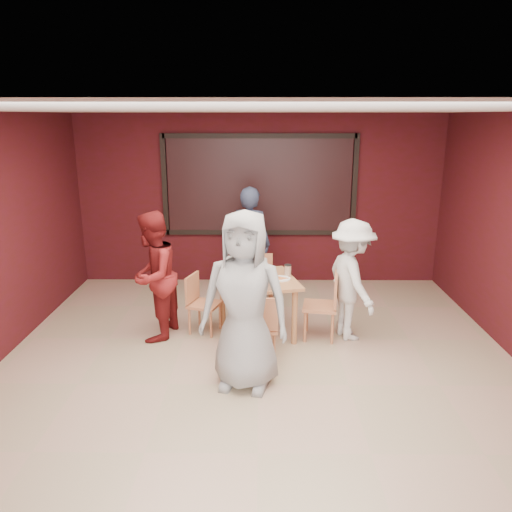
{
  "coord_description": "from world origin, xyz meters",
  "views": [
    {
      "loc": [
        0.02,
        -4.72,
        2.76
      ],
      "look_at": [
        -0.04,
        1.28,
        1.06
      ],
      "focal_mm": 35.0,
      "sensor_mm": 36.0,
      "label": 1
    }
  ],
  "objects_px": {
    "diner_back": "(250,244)",
    "diner_front": "(245,301)",
    "diner_right": "(352,280)",
    "diner_left": "(153,276)",
    "chair_back": "(259,280)",
    "chair_front": "(259,325)",
    "dining_table": "(257,286)",
    "chair_left": "(200,300)",
    "chair_right": "(326,302)"
  },
  "relations": [
    {
      "from": "diner_back",
      "to": "diner_front",
      "type": "bearing_deg",
      "value": 107.76
    },
    {
      "from": "diner_right",
      "to": "diner_left",
      "type": "bearing_deg",
      "value": 74.52
    },
    {
      "from": "diner_back",
      "to": "diner_left",
      "type": "distance_m",
      "value": 1.86
    },
    {
      "from": "chair_back",
      "to": "chair_front",
      "type": "bearing_deg",
      "value": -89.87
    },
    {
      "from": "diner_front",
      "to": "chair_back",
      "type": "bearing_deg",
      "value": 98.04
    },
    {
      "from": "diner_back",
      "to": "diner_left",
      "type": "relative_size",
      "value": 1.07
    },
    {
      "from": "diner_front",
      "to": "diner_back",
      "type": "relative_size",
      "value": 1.07
    },
    {
      "from": "diner_back",
      "to": "chair_front",
      "type": "bearing_deg",
      "value": 111.71
    },
    {
      "from": "dining_table",
      "to": "diner_back",
      "type": "height_order",
      "value": "diner_back"
    },
    {
      "from": "diner_right",
      "to": "chair_left",
      "type": "bearing_deg",
      "value": 69.27
    },
    {
      "from": "chair_back",
      "to": "chair_right",
      "type": "xyz_separation_m",
      "value": [
        0.84,
        -0.93,
        0.02
      ]
    },
    {
      "from": "diner_right",
      "to": "chair_back",
      "type": "bearing_deg",
      "value": 36.44
    },
    {
      "from": "chair_back",
      "to": "diner_back",
      "type": "distance_m",
      "value": 0.68
    },
    {
      "from": "chair_front",
      "to": "chair_left",
      "type": "distance_m",
      "value": 1.16
    },
    {
      "from": "chair_right",
      "to": "chair_back",
      "type": "bearing_deg",
      "value": 132.17
    },
    {
      "from": "chair_front",
      "to": "diner_front",
      "type": "distance_m",
      "value": 0.69
    },
    {
      "from": "chair_back",
      "to": "diner_back",
      "type": "relative_size",
      "value": 0.47
    },
    {
      "from": "dining_table",
      "to": "chair_right",
      "type": "relative_size",
      "value": 1.35
    },
    {
      "from": "dining_table",
      "to": "chair_front",
      "type": "bearing_deg",
      "value": -87.81
    },
    {
      "from": "diner_back",
      "to": "diner_right",
      "type": "xyz_separation_m",
      "value": [
        1.31,
        -1.42,
        -0.11
      ]
    },
    {
      "from": "chair_right",
      "to": "diner_right",
      "type": "height_order",
      "value": "diner_right"
    },
    {
      "from": "chair_right",
      "to": "diner_right",
      "type": "xyz_separation_m",
      "value": [
        0.32,
        0.04,
        0.28
      ]
    },
    {
      "from": "diner_left",
      "to": "chair_front",
      "type": "bearing_deg",
      "value": 74.05
    },
    {
      "from": "chair_back",
      "to": "chair_right",
      "type": "bearing_deg",
      "value": -47.83
    },
    {
      "from": "chair_front",
      "to": "diner_right",
      "type": "bearing_deg",
      "value": 31.36
    },
    {
      "from": "dining_table",
      "to": "chair_back",
      "type": "distance_m",
      "value": 0.85
    },
    {
      "from": "dining_table",
      "to": "diner_right",
      "type": "distance_m",
      "value": 1.2
    },
    {
      "from": "chair_left",
      "to": "diner_left",
      "type": "height_order",
      "value": "diner_left"
    },
    {
      "from": "diner_back",
      "to": "chair_back",
      "type": "bearing_deg",
      "value": 123.21
    },
    {
      "from": "chair_right",
      "to": "diner_right",
      "type": "bearing_deg",
      "value": 6.84
    },
    {
      "from": "dining_table",
      "to": "diner_left",
      "type": "xyz_separation_m",
      "value": [
        -1.3,
        -0.09,
        0.15
      ]
    },
    {
      "from": "chair_right",
      "to": "diner_left",
      "type": "bearing_deg",
      "value": 179.62
    },
    {
      "from": "chair_front",
      "to": "chair_right",
      "type": "relative_size",
      "value": 0.96
    },
    {
      "from": "chair_left",
      "to": "diner_right",
      "type": "relative_size",
      "value": 0.5
    },
    {
      "from": "dining_table",
      "to": "chair_front",
      "type": "height_order",
      "value": "dining_table"
    },
    {
      "from": "chair_back",
      "to": "chair_left",
      "type": "distance_m",
      "value": 1.07
    },
    {
      "from": "dining_table",
      "to": "chair_front",
      "type": "distance_m",
      "value": 0.8
    },
    {
      "from": "diner_left",
      "to": "dining_table",
      "type": "bearing_deg",
      "value": 105.32
    },
    {
      "from": "diner_front",
      "to": "diner_right",
      "type": "height_order",
      "value": "diner_front"
    },
    {
      "from": "chair_front",
      "to": "chair_back",
      "type": "bearing_deg",
      "value": 90.13
    },
    {
      "from": "chair_back",
      "to": "diner_left",
      "type": "distance_m",
      "value": 1.65
    },
    {
      "from": "chair_front",
      "to": "diner_front",
      "type": "height_order",
      "value": "diner_front"
    },
    {
      "from": "chair_front",
      "to": "diner_back",
      "type": "relative_size",
      "value": 0.47
    },
    {
      "from": "diner_front",
      "to": "chair_left",
      "type": "bearing_deg",
      "value": 126.95
    },
    {
      "from": "chair_right",
      "to": "diner_back",
      "type": "height_order",
      "value": "diner_back"
    },
    {
      "from": "diner_back",
      "to": "diner_right",
      "type": "relative_size",
      "value": 1.14
    },
    {
      "from": "chair_front",
      "to": "diner_right",
      "type": "distance_m",
      "value": 1.39
    },
    {
      "from": "chair_back",
      "to": "diner_right",
      "type": "xyz_separation_m",
      "value": [
        1.16,
        -0.89,
        0.3
      ]
    },
    {
      "from": "dining_table",
      "to": "diner_front",
      "type": "relative_size",
      "value": 0.62
    },
    {
      "from": "dining_table",
      "to": "chair_right",
      "type": "bearing_deg",
      "value": -7.11
    }
  ]
}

